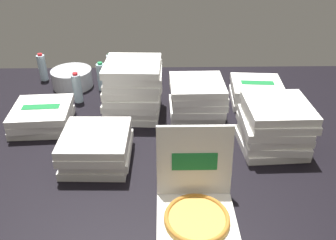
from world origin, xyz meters
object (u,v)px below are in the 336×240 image
(pizza_stack_right_near, at_px, (274,126))
(pizza_stack_center_near, at_px, (42,116))
(pizza_stack_left_far, at_px, (256,92))
(ice_bucket, at_px, (72,78))
(open_pizza_box, at_px, (196,202))
(pizza_stack_left_near, at_px, (97,147))
(pizza_stack_left_mid, at_px, (133,89))
(water_bottle_2, at_px, (111,68))
(water_bottle_1, at_px, (77,88))
(pizza_stack_right_mid, at_px, (197,97))
(water_bottle_0, at_px, (42,67))
(water_bottle_3, at_px, (101,77))

(pizza_stack_right_near, distance_m, pizza_stack_center_near, 1.39)
(pizza_stack_left_far, bearing_deg, ice_bucket, 169.05)
(open_pizza_box, distance_m, pizza_stack_left_near, 0.63)
(open_pizza_box, distance_m, pizza_stack_left_mid, 0.96)
(pizza_stack_left_mid, bearing_deg, water_bottle_2, 111.68)
(pizza_stack_right_near, bearing_deg, water_bottle_1, 155.31)
(water_bottle_2, bearing_deg, pizza_stack_right_mid, -40.05)
(pizza_stack_left_near, bearing_deg, pizza_stack_left_mid, 72.19)
(pizza_stack_center_near, height_order, water_bottle_2, water_bottle_2)
(pizza_stack_left_near, bearing_deg, water_bottle_2, 92.73)
(pizza_stack_right_near, height_order, water_bottle_2, pizza_stack_right_near)
(pizza_stack_right_mid, bearing_deg, pizza_stack_left_far, 19.92)
(water_bottle_0, bearing_deg, pizza_stack_left_mid, -36.05)
(pizza_stack_left_near, xyz_separation_m, ice_bucket, (-0.34, 0.93, -0.02))
(pizza_stack_left_far, relative_size, water_bottle_0, 1.76)
(ice_bucket, bearing_deg, open_pizza_box, -58.07)
(open_pizza_box, relative_size, pizza_stack_right_mid, 1.11)
(open_pizza_box, distance_m, pizza_stack_right_near, 0.71)
(pizza_stack_left_near, xyz_separation_m, water_bottle_3, (-0.10, 0.87, 0.01))
(pizza_stack_right_near, height_order, pizza_stack_center_near, pizza_stack_right_near)
(ice_bucket, bearing_deg, pizza_stack_right_near, -31.73)
(pizza_stack_center_near, height_order, pizza_stack_right_mid, pizza_stack_right_mid)
(water_bottle_2, bearing_deg, pizza_stack_left_mid, -68.32)
(pizza_stack_right_mid, bearing_deg, pizza_stack_center_near, -171.38)
(pizza_stack_left_mid, bearing_deg, water_bottle_3, 126.16)
(pizza_stack_left_near, height_order, pizza_stack_right_mid, pizza_stack_right_mid)
(pizza_stack_left_mid, bearing_deg, pizza_stack_center_near, -166.08)
(pizza_stack_left_near, relative_size, water_bottle_3, 1.68)
(pizza_stack_right_mid, relative_size, water_bottle_0, 1.67)
(open_pizza_box, xyz_separation_m, pizza_stack_left_near, (-0.49, 0.39, 0.02))
(pizza_stack_right_mid, relative_size, water_bottle_2, 1.67)
(water_bottle_0, distance_m, water_bottle_3, 0.52)
(pizza_stack_right_near, height_order, water_bottle_0, pizza_stack_right_near)
(pizza_stack_center_near, height_order, water_bottle_1, water_bottle_1)
(pizza_stack_right_near, bearing_deg, water_bottle_3, 145.31)
(pizza_stack_left_mid, bearing_deg, ice_bucket, 139.43)
(pizza_stack_right_mid, distance_m, water_bottle_0, 1.28)
(pizza_stack_right_near, relative_size, ice_bucket, 1.23)
(pizza_stack_left_far, height_order, water_bottle_3, water_bottle_3)
(water_bottle_1, bearing_deg, pizza_stack_right_near, -24.69)
(pizza_stack_right_mid, height_order, water_bottle_2, pizza_stack_right_mid)
(water_bottle_3, bearing_deg, pizza_stack_left_near, -83.38)
(pizza_stack_left_far, distance_m, water_bottle_3, 1.13)
(pizza_stack_left_far, height_order, water_bottle_2, water_bottle_2)
(water_bottle_2, bearing_deg, water_bottle_3, -106.38)
(pizza_stack_right_near, height_order, water_bottle_3, pizza_stack_right_near)
(pizza_stack_left_mid, relative_size, water_bottle_0, 1.74)
(water_bottle_1, relative_size, water_bottle_3, 1.00)
(open_pizza_box, relative_size, water_bottle_0, 1.86)
(ice_bucket, xyz_separation_m, water_bottle_3, (0.23, -0.07, 0.04))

